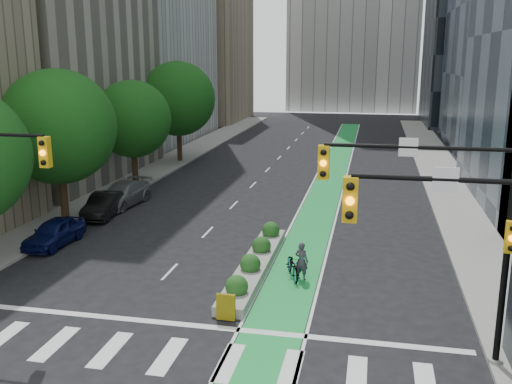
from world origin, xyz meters
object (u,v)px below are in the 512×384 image
at_px(bicycle, 293,266).
at_px(cyclist, 302,261).
at_px(parked_car_left_mid, 104,205).
at_px(median_planter, 255,262).
at_px(parked_car_left_near, 54,232).
at_px(parked_car_left_far, 122,194).

height_order(bicycle, cyclist, cyclist).
xyz_separation_m(bicycle, parked_car_left_mid, (-12.49, 7.34, 0.16)).
bearing_deg(median_planter, parked_car_left_mid, 147.68).
relative_size(parked_car_left_near, parked_car_left_far, 0.79).
relative_size(bicycle, cyclist, 1.24).
bearing_deg(parked_car_left_mid, bicycle, -37.18).
distance_m(median_planter, parked_car_left_mid, 12.67).
bearing_deg(parked_car_left_far, median_planter, -35.60).
bearing_deg(parked_car_left_near, parked_car_left_far, 92.16).
xyz_separation_m(bicycle, cyclist, (0.39, -0.14, 0.29)).
relative_size(cyclist, parked_car_left_far, 0.33).
bearing_deg(bicycle, parked_car_left_near, 152.35).
height_order(median_planter, cyclist, cyclist).
bearing_deg(median_planter, cyclist, -18.11).
bearing_deg(cyclist, parked_car_left_near, 11.04).
bearing_deg(cyclist, bicycle, -0.26).
distance_m(median_planter, parked_car_left_far, 14.25).
xyz_separation_m(median_planter, parked_car_left_near, (-10.70, 1.29, 0.31)).
xyz_separation_m(cyclist, parked_car_left_near, (-12.89, 2.01, -0.15)).
height_order(parked_car_left_near, parked_car_left_mid, parked_car_left_mid).
relative_size(median_planter, bicycle, 4.93).
xyz_separation_m(cyclist, parked_car_left_mid, (-12.89, 7.48, -0.14)).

